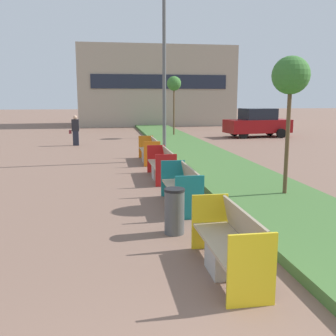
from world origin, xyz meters
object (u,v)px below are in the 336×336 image
sapling_tree_near (291,78)px  sapling_tree_far (174,85)px  bench_orange_frame (150,152)px  pedestrian_walking (75,130)px  litter_bin (174,211)px  parked_car_distant (258,123)px  street_lamp_post (164,47)px  bench_yellow_frame (229,249)px  bench_teal_frame (182,191)px  bench_red_frame (162,167)px

sapling_tree_near → sapling_tree_far: sapling_tree_far is taller
sapling_tree_far → bench_orange_frame: bearing=-105.5°
bench_orange_frame → pedestrian_walking: bearing=118.8°
litter_bin → parked_car_distant: parked_car_distant is taller
litter_bin → street_lamp_post: (1.11, 8.67, 4.04)m
bench_yellow_frame → bench_teal_frame: size_ratio=0.95×
bench_red_frame → street_lamp_post: size_ratio=0.28×
bench_yellow_frame → parked_car_distant: parked_car_distant is taller
bench_yellow_frame → sapling_tree_near: (2.66, 3.79, 2.64)m
parked_car_distant → bench_orange_frame: bearing=-139.5°
bench_teal_frame → sapling_tree_near: bearing=3.5°
sapling_tree_near → parked_car_distant: size_ratio=0.80×
bench_yellow_frame → pedestrian_walking: 16.74m
bench_yellow_frame → litter_bin: (-0.50, 1.79, 0.07)m
bench_red_frame → street_lamp_post: bearing=80.2°
bench_teal_frame → sapling_tree_far: size_ratio=0.54×
litter_bin → sapling_tree_far: 18.63m
bench_orange_frame → litter_bin: bearing=-93.4°
pedestrian_walking → street_lamp_post: bearing=-56.4°
street_lamp_post → parked_car_distant: (7.49, 8.82, -3.56)m
sapling_tree_far → parked_car_distant: 6.00m
bench_orange_frame → street_lamp_post: (0.61, 0.13, 4.10)m
pedestrian_walking → parked_car_distant: size_ratio=0.37×
bench_yellow_frame → street_lamp_post: (0.61, 10.46, 4.11)m
street_lamp_post → sapling_tree_near: 7.13m
pedestrian_walking → parked_car_distant: parked_car_distant is taller
sapling_tree_near → bench_orange_frame: bearing=112.1°
bench_yellow_frame → bench_teal_frame: 3.63m
sapling_tree_near → parked_car_distant: 16.55m
bench_yellow_frame → bench_red_frame: same height
litter_bin → street_lamp_post: street_lamp_post is taller
pedestrian_walking → bench_yellow_frame: bearing=-78.5°
sapling_tree_near → bench_teal_frame: bearing=-176.5°
bench_orange_frame → litter_bin: size_ratio=2.63×
bench_red_frame → sapling_tree_far: size_ratio=0.59×
parked_car_distant → sapling_tree_far: bearing=165.9°
bench_orange_frame → pedestrian_walking: pedestrian_walking is taller
bench_orange_frame → litter_bin: (-0.50, -8.54, 0.06)m
bench_teal_frame → pedestrian_walking: (-3.33, 12.77, 0.45)m
bench_red_frame → pedestrian_walking: bearing=109.3°
bench_red_frame → bench_orange_frame: (0.00, 3.42, 0.00)m
sapling_tree_far → sapling_tree_near: bearing=-90.0°
litter_bin → sapling_tree_far: sapling_tree_far is taller
bench_red_frame → pedestrian_walking: 10.07m
bench_teal_frame → bench_red_frame: bearing=90.0°
sapling_tree_near → sapling_tree_far: size_ratio=0.90×
sapling_tree_near → pedestrian_walking: 14.13m
bench_orange_frame → sapling_tree_far: bearing=74.5°
street_lamp_post → sapling_tree_far: (2.05, 9.46, -1.11)m
bench_orange_frame → litter_bin: 8.56m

